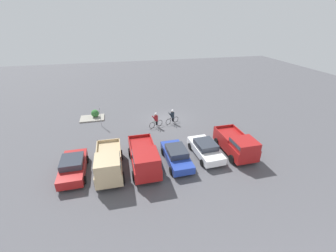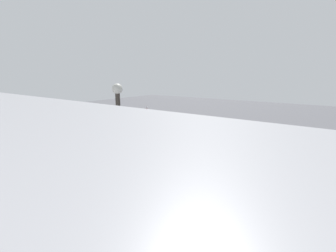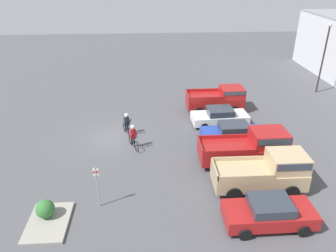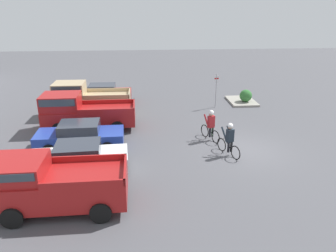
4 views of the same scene
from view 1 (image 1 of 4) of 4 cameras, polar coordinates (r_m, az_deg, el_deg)
name	(u,v)px [view 1 (image 1 of 4)]	position (r m, az deg, el deg)	size (l,w,h in m)	color
ground_plane	(166,120)	(27.29, -0.39, 1.52)	(80.00, 80.00, 0.00)	#4C4C51
pickup_truck_0	(237,144)	(21.13, 17.09, -4.37)	(2.37, 4.85, 2.06)	maroon
sedan_0	(205,149)	(20.51, 9.47, -5.72)	(2.20, 4.49, 1.38)	white
sedan_1	(176,155)	(19.37, 2.17, -7.43)	(2.03, 4.61, 1.39)	#233D9E
pickup_truck_1	(144,158)	(18.37, -6.01, -8.00)	(2.32, 5.48, 2.22)	maroon
pickup_truck_2	(109,163)	(18.24, -14.84, -9.01)	(2.21, 5.09, 2.26)	tan
sedan_2	(73,166)	(19.52, -22.98, -9.44)	(2.05, 4.41, 1.43)	maroon
cyclist_0	(156,120)	(25.27, -3.08, 1.63)	(1.66, 0.76, 1.78)	black
cyclist_1	(172,116)	(26.14, 1.10, 2.47)	(1.71, 0.79, 1.74)	black
fire_lane_sign	(100,114)	(26.30, -16.89, 2.91)	(0.06, 0.30, 2.49)	#9E9EA3
curb_island	(92,118)	(29.13, -18.65, 1.88)	(2.83, 1.99, 0.15)	gray
shrub	(95,113)	(29.03, -18.03, 3.07)	(0.94, 0.94, 0.94)	#337033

